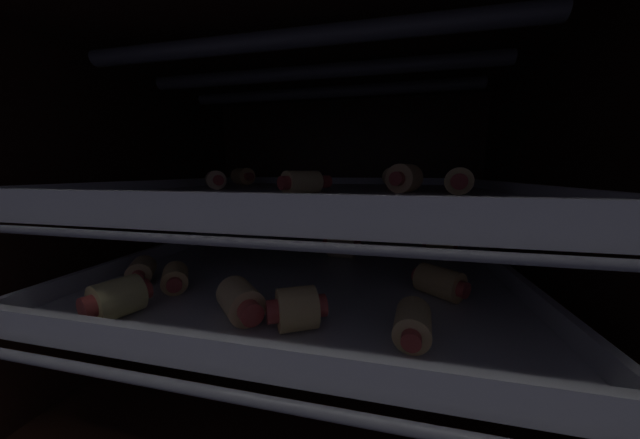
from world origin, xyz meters
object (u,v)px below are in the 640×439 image
object	(u,v)px
pig_in_blanket_lower_1	(439,282)
pig_in_blanket_upper_3	(393,177)
pig_in_blanket_lower_0	(439,243)
pig_in_blanket_lower_9	(117,298)
oven_rack_upper	(314,202)
pig_in_blanket_lower_4	(388,231)
baking_tray_upper	(314,195)
pig_in_blanket_lower_8	(141,271)
heating_element	(314,72)
oven_rack_lower	(314,273)
pig_in_blanket_lower_2	(342,246)
pig_in_blanket_upper_1	(306,182)
pig_in_blanket_upper_0	(217,180)
pig_in_blanket_upper_4	(243,176)
pig_in_blanket_upper_2	(459,181)
pig_in_blanket_lower_7	(240,300)
pig_in_blanket_upper_5	(404,178)
pig_in_blanket_lower_3	(175,278)
pig_in_blanket_lower_6	(297,309)
pig_in_blanket_lower_5	(413,324)
baking_tray_lower	(314,266)

from	to	relation	value
pig_in_blanket_lower_1	pig_in_blanket_upper_3	bearing A→B (deg)	101.26
pig_in_blanket_lower_0	pig_in_blanket_lower_9	world-z (taller)	pig_in_blanket_lower_9
oven_rack_upper	pig_in_blanket_lower_4	bearing A→B (deg)	62.23
baking_tray_upper	pig_in_blanket_lower_0	bearing A→B (deg)	32.98
pig_in_blanket_lower_8	oven_rack_upper	size ratio (longest dim) A/B	0.10
heating_element	pig_in_blanket_lower_1	world-z (taller)	heating_element
oven_rack_lower	pig_in_blanket_lower_4	distance (cm)	20.53
pig_in_blanket_lower_2	oven_rack_upper	distance (cm)	8.68
pig_in_blanket_upper_1	pig_in_blanket_upper_3	xyz separation A→B (cm)	(9.60, 20.79, 0.27)
pig_in_blanket_upper_0	pig_in_blanket_upper_4	distance (cm)	13.09
pig_in_blanket_upper_2	pig_in_blanket_upper_4	bearing A→B (deg)	154.83
pig_in_blanket_lower_7	pig_in_blanket_upper_5	size ratio (longest dim) A/B	1.17
pig_in_blanket_lower_3	pig_in_blanket_lower_6	distance (cm)	15.60
pig_in_blanket_lower_9	pig_in_blanket_lower_1	bearing A→B (deg)	20.71
pig_in_blanket_lower_5	pig_in_blanket_upper_5	size ratio (longest dim) A/B	1.10
baking_tray_upper	pig_in_blanket_lower_7	bearing A→B (deg)	-100.57
pig_in_blanket_upper_0	pig_in_blanket_upper_3	bearing A→B (deg)	32.12
baking_tray_lower	pig_in_blanket_lower_1	world-z (taller)	pig_in_blanket_lower_1
pig_in_blanket_lower_4	pig_in_blanket_upper_2	distance (cm)	23.71
oven_rack_upper	pig_in_blanket_upper_5	size ratio (longest dim) A/B	10.23
pig_in_blanket_lower_3	oven_rack_upper	size ratio (longest dim) A/B	0.10
pig_in_blanket_lower_6	baking_tray_upper	world-z (taller)	baking_tray_upper
oven_rack_lower	oven_rack_upper	xyz separation A→B (cm)	(0.00, -0.00, 9.47)
baking_tray_lower	pig_in_blanket_upper_0	bearing A→B (deg)	178.69
pig_in_blanket_lower_4	pig_in_blanket_lower_8	distance (cm)	38.88
pig_in_blanket_lower_6	pig_in_blanket_lower_0	bearing A→B (deg)	60.90
pig_in_blanket_lower_3	oven_rack_upper	bearing A→B (deg)	41.05
oven_rack_lower	pig_in_blanket_upper_4	bearing A→B (deg)	141.62
pig_in_blanket_lower_8	pig_in_blanket_lower_2	bearing A→B (deg)	34.94
oven_rack_upper	pig_in_blanket_lower_0	bearing A→B (deg)	32.98
pig_in_blanket_lower_0	pig_in_blanket_lower_6	size ratio (longest dim) A/B	1.06
pig_in_blanket_lower_0	pig_in_blanket_lower_3	bearing A→B (deg)	-143.44
pig_in_blanket_lower_8	oven_rack_upper	distance (cm)	21.38
heating_element	pig_in_blanket_upper_4	size ratio (longest dim) A/B	7.61
pig_in_blanket_lower_2	pig_in_blanket_lower_3	world-z (taller)	pig_in_blanket_lower_2
pig_in_blanket_upper_3	pig_in_blanket_upper_1	bearing A→B (deg)	-114.79
baking_tray_lower	pig_in_blanket_lower_3	bearing A→B (deg)	-138.95
baking_tray_upper	pig_in_blanket_upper_1	xyz separation A→B (cm)	(0.45, -5.46, 1.75)
oven_rack_upper	pig_in_blanket_upper_0	bearing A→B (deg)	178.69
pig_in_blanket_lower_1	oven_rack_upper	bearing A→B (deg)	155.42
pig_in_blanket_upper_3	pig_in_blanket_upper_5	distance (cm)	16.51
pig_in_blanket_lower_9	baking_tray_upper	xyz separation A→B (cm)	(13.12, 17.01, 7.76)
pig_in_blanket_lower_0	pig_in_blanket_upper_4	bearing A→B (deg)	176.85
pig_in_blanket_lower_0	oven_rack_upper	world-z (taller)	oven_rack_upper
pig_in_blanket_upper_1	pig_in_blanket_lower_6	bearing A→B (deg)	-78.98
pig_in_blanket_lower_4	pig_in_blanket_upper_5	bearing A→B (deg)	-85.80
heating_element	pig_in_blanket_lower_7	xyz separation A→B (cm)	(-2.78, -14.89, -22.47)
pig_in_blanket_upper_1	pig_in_blanket_upper_0	bearing A→B (deg)	158.02
oven_rack_lower	oven_rack_upper	world-z (taller)	oven_rack_upper
baking_tray_upper	pig_in_blanket_upper_3	size ratio (longest dim) A/B	8.84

